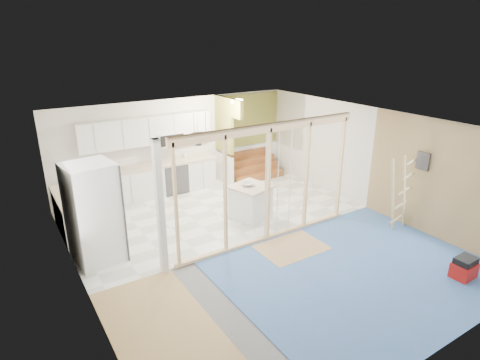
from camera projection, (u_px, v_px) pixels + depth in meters
room at (257, 187)px, 8.23m from camera, size 7.01×8.01×2.61m
floor_overlays at (257, 240)px, 8.76m from camera, size 7.00×8.00×0.03m
stud_frame at (247, 176)px, 8.01m from camera, size 4.66×0.14×2.60m
base_cabinets at (131, 189)px, 10.37m from camera, size 4.45×2.24×0.93m
upper_cabinets at (150, 131)px, 10.65m from camera, size 3.60×0.41×0.85m
green_partition at (244, 149)px, 12.28m from camera, size 2.25×1.51×2.60m
pot_rack at (200, 137)px, 9.34m from camera, size 0.52×0.52×0.72m
sheathing_panel at (447, 184)px, 8.40m from camera, size 0.02×4.00×2.60m
electrical_panel at (423, 161)px, 8.73m from camera, size 0.04×0.30×0.40m
ceiling_light at (237, 101)px, 10.89m from camera, size 0.32×0.32×0.08m
fridge at (94, 214)px, 7.69m from camera, size 0.99×0.95×2.02m
island at (251, 202)px, 9.71m from camera, size 1.07×1.07×0.84m
bowl at (248, 184)px, 9.57m from camera, size 0.36×0.36×0.07m
soap_bottle_a at (91, 171)px, 9.91m from camera, size 0.13×0.13×0.28m
soap_bottle_b at (184, 154)px, 11.42m from camera, size 0.12×0.12×0.20m
toolbox at (464, 268)px, 7.37m from camera, size 0.45×0.34×0.42m
ladder at (400, 193)px, 8.98m from camera, size 0.95×0.07×1.77m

